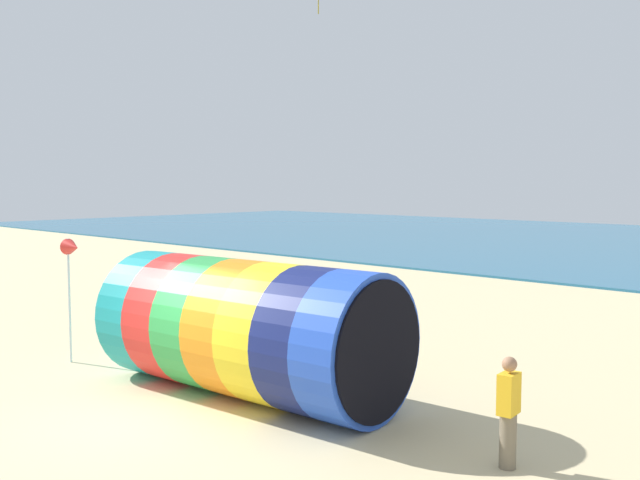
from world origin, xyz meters
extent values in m
plane|color=#CCBA8C|center=(0.00, 0.00, 0.00)|extent=(120.00, 120.00, 0.00)
cylinder|color=teal|center=(-2.25, 1.67, 1.28)|extent=(1.06, 2.63, 2.57)
cylinder|color=red|center=(-1.40, 1.75, 1.28)|extent=(1.06, 2.63, 2.57)
cylinder|color=green|center=(-0.55, 1.82, 1.28)|extent=(1.06, 2.63, 2.57)
cylinder|color=orange|center=(0.30, 1.89, 1.28)|extent=(1.06, 2.63, 2.57)
cylinder|color=yellow|center=(1.15, 1.96, 1.28)|extent=(1.06, 2.63, 2.57)
cylinder|color=navy|center=(2.00, 2.03, 1.28)|extent=(1.06, 2.63, 2.57)
cylinder|color=blue|center=(2.85, 2.10, 1.28)|extent=(1.06, 2.63, 2.57)
cylinder|color=black|center=(3.29, 2.14, 1.28)|extent=(0.26, 2.36, 2.36)
cylinder|color=#726651|center=(5.58, 2.16, 0.39)|extent=(0.24, 0.24, 0.78)
cube|color=yellow|center=(5.58, 2.16, 1.07)|extent=(0.26, 0.38, 0.59)
sphere|color=#9E7051|center=(5.58, 2.16, 1.49)|extent=(0.21, 0.21, 0.21)
cylinder|color=silver|center=(-4.46, 0.79, 1.39)|extent=(0.05, 0.05, 2.78)
cone|color=red|center=(-4.24, 0.79, 2.60)|extent=(0.45, 0.36, 0.36)
camera|label=1|loc=(10.37, -6.74, 4.03)|focal=40.00mm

